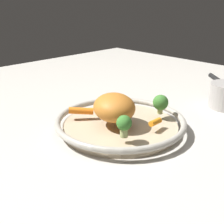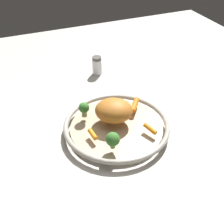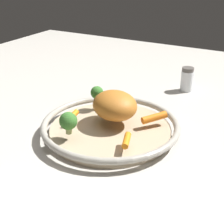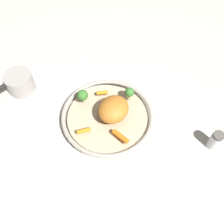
% 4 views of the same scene
% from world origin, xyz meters
% --- Properties ---
extents(ground_plane, '(1.92, 1.92, 0.00)m').
position_xyz_m(ground_plane, '(0.00, 0.00, 0.00)').
color(ground_plane, '#B7B2A8').
extents(serving_bowl, '(0.35, 0.35, 0.04)m').
position_xyz_m(serving_bowl, '(0.00, 0.00, 0.02)').
color(serving_bowl, tan).
rests_on(serving_bowl, ground_plane).
extents(roast_chicken_piece, '(0.15, 0.16, 0.07)m').
position_xyz_m(roast_chicken_piece, '(0.02, 0.00, 0.07)').
color(roast_chicken_piece, '#B76B26').
rests_on(roast_chicken_piece, serving_bowl).
extents(baby_carrot_near_rim, '(0.05, 0.02, 0.02)m').
position_xyz_m(baby_carrot_near_rim, '(-0.03, 0.09, 0.04)').
color(baby_carrot_near_rim, orange).
rests_on(baby_carrot_near_rim, serving_bowl).
extents(baby_carrot_center, '(0.05, 0.03, 0.02)m').
position_xyz_m(baby_carrot_center, '(-0.08, -0.08, 0.04)').
color(baby_carrot_center, orange).
rests_on(baby_carrot_center, serving_bowl).
extents(baby_carrot_right, '(0.07, 0.06, 0.02)m').
position_xyz_m(baby_carrot_right, '(0.06, -0.10, 0.05)').
color(baby_carrot_right, orange).
rests_on(baby_carrot_right, serving_bowl).
extents(broccoli_floret_edge, '(0.04, 0.04, 0.05)m').
position_xyz_m(broccoli_floret_edge, '(0.08, 0.09, 0.07)').
color(broccoli_floret_edge, '#9AA666').
rests_on(broccoli_floret_edge, serving_bowl).
extents(broccoli_floret_large, '(0.04, 0.04, 0.05)m').
position_xyz_m(broccoli_floret_large, '(-0.10, 0.06, 0.07)').
color(broccoli_floret_large, '#9BA566').
rests_on(broccoli_floret_large, serving_bowl).
extents(salt_shaker, '(0.04, 0.04, 0.08)m').
position_xyz_m(salt_shaker, '(0.39, -0.08, 0.04)').
color(salt_shaker, silver).
rests_on(salt_shaker, ground_plane).
extents(saucepan, '(0.16, 0.18, 0.08)m').
position_xyz_m(saucepan, '(-0.38, 0.12, 0.04)').
color(saucepan, '#9E9993').
rests_on(saucepan, ground_plane).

